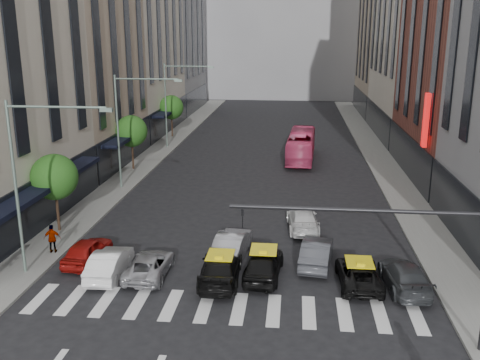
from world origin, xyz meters
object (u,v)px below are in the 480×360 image
(streetlamp_mid, at_px, (129,117))
(car_white_front, at_px, (110,263))
(taxi_left, at_px, (221,268))
(pedestrian_far, at_px, (52,239))
(bus, at_px, (301,146))
(taxi_center, at_px, (264,264))
(streetlamp_near, at_px, (31,166))
(streetlamp_far, at_px, (174,94))
(car_red, at_px, (87,250))

(streetlamp_mid, height_order, car_white_front, streetlamp_mid)
(taxi_left, bearing_deg, pedestrian_far, -15.25)
(taxi_left, bearing_deg, bus, -100.60)
(taxi_center, bearing_deg, car_white_front, 8.83)
(taxi_left, xyz_separation_m, taxi_center, (2.15, 0.70, 0.05))
(streetlamp_near, xyz_separation_m, taxi_left, (9.41, 0.19, -5.19))
(streetlamp_far, relative_size, pedestrian_far, 5.42)
(car_white_front, bearing_deg, taxi_left, 177.32)
(streetlamp_near, bearing_deg, bus, 63.85)
(streetlamp_mid, height_order, taxi_left, streetlamp_mid)
(taxi_left, bearing_deg, car_red, -13.72)
(taxi_left, bearing_deg, car_white_front, -2.45)
(car_red, relative_size, car_white_front, 0.93)
(pedestrian_far, bearing_deg, taxi_left, 154.80)
(car_red, distance_m, taxi_left, 7.82)
(pedestrian_far, bearing_deg, car_red, 149.95)
(streetlamp_near, relative_size, streetlamp_mid, 1.00)
(streetlamp_far, height_order, pedestrian_far, streetlamp_far)
(streetlamp_mid, height_order, bus, streetlamp_mid)
(streetlamp_far, bearing_deg, car_white_front, -83.59)
(taxi_center, distance_m, bus, 27.01)
(taxi_center, bearing_deg, streetlamp_far, -65.36)
(streetlamp_mid, height_order, streetlamp_far, same)
(car_white_front, height_order, bus, bus)
(car_red, bearing_deg, pedestrian_far, -14.41)
(bus, bearing_deg, taxi_left, 84.48)
(streetlamp_near, bearing_deg, pedestrian_far, 102.63)
(car_white_front, height_order, taxi_center, taxi_center)
(streetlamp_mid, relative_size, bus, 0.88)
(bus, relative_size, pedestrian_far, 6.18)
(taxi_left, relative_size, taxi_center, 1.10)
(taxi_left, height_order, taxi_center, taxi_center)
(car_red, relative_size, taxi_left, 0.81)
(taxi_center, xyz_separation_m, bus, (2.10, 26.92, 0.67))
(streetlamp_mid, relative_size, car_white_front, 2.09)
(taxi_center, relative_size, bus, 0.44)
(streetlamp_near, xyz_separation_m, taxi_center, (11.56, 0.90, -5.14))
(taxi_left, height_order, pedestrian_far, pedestrian_far)
(streetlamp_mid, distance_m, streetlamp_far, 16.00)
(streetlamp_far, bearing_deg, taxi_center, -69.61)
(streetlamp_mid, relative_size, streetlamp_far, 1.00)
(streetlamp_mid, xyz_separation_m, taxi_left, (9.41, -15.81, -5.19))
(car_red, bearing_deg, bus, -110.74)
(streetlamp_mid, xyz_separation_m, taxi_center, (11.56, -15.10, -5.14))
(car_white_front, bearing_deg, car_red, -42.67)
(bus, distance_m, pedestrian_far, 28.99)
(streetlamp_near, height_order, streetlamp_mid, same)
(car_red, relative_size, bus, 0.39)
(streetlamp_far, relative_size, bus, 0.88)
(streetlamp_far, height_order, car_red, streetlamp_far)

